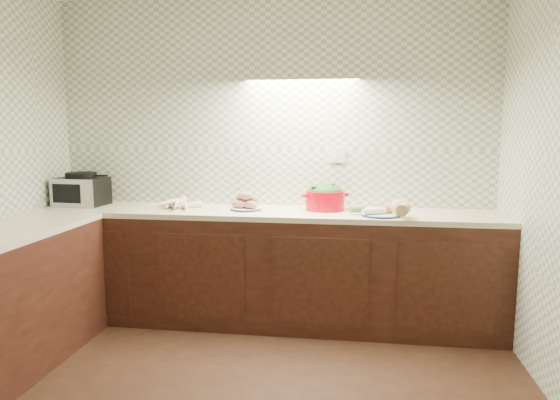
# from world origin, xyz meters

# --- Properties ---
(room) EXTENTS (3.60, 3.60, 2.60)m
(room) POSITION_xyz_m (0.00, 0.00, 1.63)
(room) COLOR black
(room) RESTS_ON ground
(counter) EXTENTS (3.60, 3.60, 0.90)m
(counter) POSITION_xyz_m (-0.68, 0.68, 0.45)
(counter) COLOR black
(counter) RESTS_ON ground
(toaster_oven) EXTENTS (0.40, 0.32, 0.27)m
(toaster_oven) POSITION_xyz_m (-1.56, 1.55, 1.03)
(toaster_oven) COLOR black
(toaster_oven) RESTS_ON counter
(parsnip_pile) EXTENTS (0.40, 0.41, 0.08)m
(parsnip_pile) POSITION_xyz_m (-0.76, 1.53, 0.93)
(parsnip_pile) COLOR beige
(parsnip_pile) RESTS_ON counter
(sweet_potato_plate) EXTENTS (0.25, 0.25, 0.15)m
(sweet_potato_plate) POSITION_xyz_m (-0.15, 1.51, 0.95)
(sweet_potato_plate) COLOR #172445
(sweet_potato_plate) RESTS_ON counter
(onion_bowl) EXTENTS (0.14, 0.14, 0.11)m
(onion_bowl) POSITION_xyz_m (-0.20, 1.62, 0.94)
(onion_bowl) COLOR black
(onion_bowl) RESTS_ON counter
(dutch_oven) EXTENTS (0.40, 0.40, 0.21)m
(dutch_oven) POSITION_xyz_m (0.46, 1.60, 1.00)
(dutch_oven) COLOR red
(dutch_oven) RESTS_ON counter
(veg_plate) EXTENTS (0.47, 0.32, 0.13)m
(veg_plate) POSITION_xyz_m (0.94, 1.36, 0.95)
(veg_plate) COLOR #172445
(veg_plate) RESTS_ON counter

